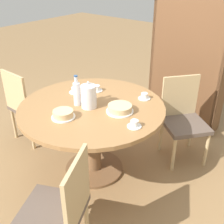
% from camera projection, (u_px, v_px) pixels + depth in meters
% --- Properties ---
extents(ground_plane, '(14.00, 14.00, 0.00)m').
position_uv_depth(ground_plane, '(94.00, 169.00, 2.92)').
color(ground_plane, '#937047').
extents(dining_table, '(1.34, 1.34, 0.74)m').
position_uv_depth(dining_table, '(92.00, 120.00, 2.64)').
color(dining_table, brown).
rests_on(dining_table, ground_plane).
extents(chair_a, '(0.56, 0.56, 0.88)m').
position_uv_depth(chair_a, '(60.00, 209.00, 1.86)').
color(chair_a, tan).
rests_on(chair_a, ground_plane).
extents(chair_b, '(0.59, 0.59, 0.88)m').
position_uv_depth(chair_b, '(183.00, 118.00, 2.93)').
color(chair_b, tan).
rests_on(chair_b, ground_plane).
extents(chair_c, '(0.43, 0.43, 0.88)m').
position_uv_depth(chair_c, '(28.00, 104.00, 3.20)').
color(chair_c, tan).
rests_on(chair_c, ground_plane).
extents(bookshelf, '(0.91, 0.28, 1.69)m').
position_uv_depth(bookshelf, '(189.00, 62.00, 3.37)').
color(bookshelf, brown).
rests_on(bookshelf, ground_plane).
extents(coffee_pot, '(0.14, 0.14, 0.25)m').
position_uv_depth(coffee_pot, '(89.00, 96.00, 2.48)').
color(coffee_pot, silver).
rests_on(coffee_pot, dining_table).
extents(water_bottle, '(0.06, 0.06, 0.29)m').
position_uv_depth(water_bottle, '(77.00, 93.00, 2.52)').
color(water_bottle, silver).
rests_on(water_bottle, dining_table).
extents(cake_main, '(0.24, 0.24, 0.06)m').
position_uv_depth(cake_main, '(120.00, 109.00, 2.44)').
color(cake_main, white).
rests_on(cake_main, dining_table).
extents(cake_second, '(0.20, 0.20, 0.07)m').
position_uv_depth(cake_second, '(63.00, 114.00, 2.35)').
color(cake_second, white).
rests_on(cake_second, dining_table).
extents(cup_a, '(0.12, 0.12, 0.06)m').
position_uv_depth(cup_a, '(134.00, 124.00, 2.23)').
color(cup_a, silver).
rests_on(cup_a, dining_table).
extents(cup_b, '(0.12, 0.12, 0.06)m').
position_uv_depth(cup_b, '(144.00, 97.00, 2.68)').
color(cup_b, silver).
rests_on(cup_b, dining_table).
extents(cup_c, '(0.12, 0.12, 0.06)m').
position_uv_depth(cup_c, '(75.00, 90.00, 2.80)').
color(cup_c, silver).
rests_on(cup_c, dining_table).
extents(cup_d, '(0.12, 0.12, 0.06)m').
position_uv_depth(cup_d, '(97.00, 89.00, 2.84)').
color(cup_d, silver).
rests_on(cup_d, dining_table).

